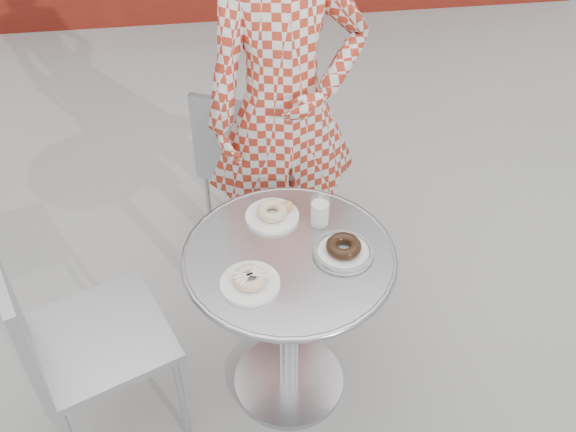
{
  "coord_description": "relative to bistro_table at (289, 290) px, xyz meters",
  "views": [
    {
      "loc": [
        -0.21,
        -1.54,
        2.29
      ],
      "look_at": [
        0.02,
        0.12,
        0.82
      ],
      "focal_mm": 40.0,
      "sensor_mm": 36.0,
      "label": 1
    }
  ],
  "objects": [
    {
      "name": "ground",
      "position": [
        -0.01,
        -0.01,
        -0.57
      ],
      "size": [
        60.0,
        60.0,
        0.0
      ],
      "primitive_type": "plane",
      "color": "#A8A6A0",
      "rests_on": "ground"
    },
    {
      "name": "bistro_table",
      "position": [
        0.0,
        0.0,
        0.0
      ],
      "size": [
        0.74,
        0.74,
        0.75
      ],
      "rotation": [
        0.0,
        0.0,
        0.16
      ],
      "color": "silver",
      "rests_on": "ground"
    },
    {
      "name": "chair_far",
      "position": [
        -0.04,
        0.99,
        -0.3
      ],
      "size": [
        0.55,
        0.56,
        0.88
      ],
      "rotation": [
        0.0,
        0.0,
        2.71
      ],
      "color": "#AAADB2",
      "rests_on": "ground"
    },
    {
      "name": "chair_left",
      "position": [
        -0.69,
        -0.07,
        -0.27
      ],
      "size": [
        0.61,
        0.6,
        0.97
      ],
      "rotation": [
        0.0,
        0.0,
        1.96
      ],
      "color": "#AAADB2",
      "rests_on": "ground"
    },
    {
      "name": "seated_person",
      "position": [
        0.08,
        0.67,
        0.35
      ],
      "size": [
        0.72,
        0.52,
        1.83
      ],
      "primitive_type": "imported",
      "rotation": [
        0.0,
        0.0,
        0.13
      ],
      "color": "#B4301B",
      "rests_on": "ground"
    },
    {
      "name": "plate_far",
      "position": [
        -0.03,
        0.2,
        0.2
      ],
      "size": [
        0.19,
        0.19,
        0.05
      ],
      "rotation": [
        0.0,
        0.0,
        -0.04
      ],
      "color": "white",
      "rests_on": "bistro_table"
    },
    {
      "name": "plate_near",
      "position": [
        -0.15,
        -0.12,
        0.2
      ],
      "size": [
        0.2,
        0.2,
        0.05
      ],
      "rotation": [
        0.0,
        0.0,
        0.34
      ],
      "color": "white",
      "rests_on": "bistro_table"
    },
    {
      "name": "plate_checker",
      "position": [
        0.18,
        -0.02,
        0.2
      ],
      "size": [
        0.21,
        0.21,
        0.05
      ],
      "rotation": [
        0.0,
        0.0,
        -0.3
      ],
      "color": "white",
      "rests_on": "bistro_table"
    },
    {
      "name": "milk_cup",
      "position": [
        0.13,
        0.14,
        0.23
      ],
      "size": [
        0.07,
        0.07,
        0.11
      ],
      "rotation": [
        0.0,
        0.0,
        -0.41
      ],
      "color": "white",
      "rests_on": "bistro_table"
    }
  ]
}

